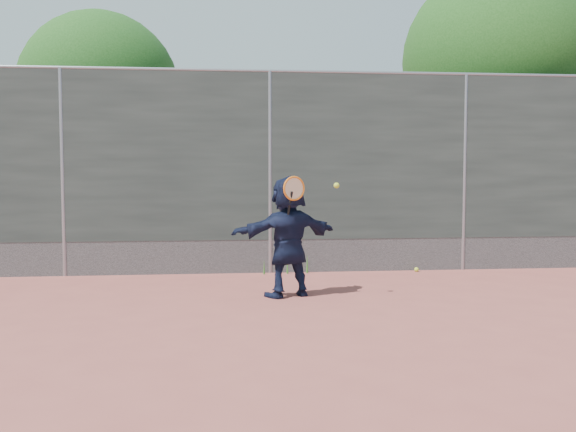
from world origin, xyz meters
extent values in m
plane|color=#9E4C42|center=(0.00, 0.00, 0.00)|extent=(80.00, 80.00, 0.00)
imported|color=#121832|center=(0.08, 1.66, 0.74)|extent=(1.43, 0.88, 1.47)
sphere|color=#C2DB30|center=(2.22, 3.35, 0.03)|extent=(0.07, 0.07, 0.07)
cube|color=#38423D|center=(0.00, 3.50, 1.75)|extent=(20.00, 0.04, 2.50)
cube|color=slate|center=(0.00, 3.50, 0.25)|extent=(20.00, 0.03, 0.50)
cylinder|color=gray|center=(0.00, 3.50, 3.00)|extent=(20.00, 0.05, 0.05)
cylinder|color=gray|center=(-3.00, 3.50, 1.50)|extent=(0.06, 0.06, 3.00)
cylinder|color=gray|center=(0.00, 3.50, 1.50)|extent=(0.06, 0.06, 3.00)
cylinder|color=gray|center=(3.00, 3.50, 1.50)|extent=(0.06, 0.06, 3.00)
torus|color=orange|center=(0.13, 1.46, 1.32)|extent=(0.28, 0.15, 0.29)
cylinder|color=beige|center=(0.13, 1.46, 1.32)|extent=(0.23, 0.11, 0.25)
cylinder|color=black|center=(0.08, 1.48, 1.12)|extent=(0.08, 0.13, 0.33)
sphere|color=#C2DB30|center=(0.64, 1.47, 1.36)|extent=(0.07, 0.07, 0.07)
cylinder|color=#382314|center=(4.50, 5.70, 1.30)|extent=(0.28, 0.28, 2.60)
sphere|color=#23561C|center=(4.50, 5.70, 3.59)|extent=(3.60, 3.60, 3.60)
sphere|color=#23561C|center=(5.22, 5.90, 3.23)|extent=(2.52, 2.52, 2.52)
cylinder|color=#382314|center=(-3.00, 6.50, 1.10)|extent=(0.28, 0.28, 2.20)
sphere|color=#23561C|center=(-3.00, 6.50, 3.03)|extent=(3.00, 3.00, 3.00)
sphere|color=#23561C|center=(-2.40, 6.70, 2.73)|extent=(2.10, 2.10, 2.10)
cone|color=#387226|center=(0.25, 3.38, 0.13)|extent=(0.03, 0.03, 0.26)
cone|color=#387226|center=(0.55, 3.40, 0.15)|extent=(0.03, 0.03, 0.30)
cone|color=#387226|center=(-0.10, 3.36, 0.11)|extent=(0.03, 0.03, 0.22)
camera|label=1|loc=(-0.73, -6.04, 1.52)|focal=40.00mm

